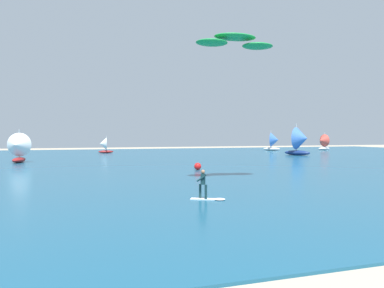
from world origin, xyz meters
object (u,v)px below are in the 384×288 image
Objects in this scene: kite at (235,41)px; sailboat_far_left at (301,141)px; sailboat_leading at (104,145)px; sailboat_near_shore at (274,141)px; sailboat_mid_left at (17,147)px; kitesurfer at (206,189)px; sailboat_far_right at (323,142)px; marker_buoy at (198,166)px.

kite is 41.62m from sailboat_far_left.
sailboat_leading is 38.68m from sailboat_near_shore.
sailboat_mid_left is at bearing -175.25° from sailboat_far_left.
kitesurfer is 13.36m from kite.
marker_buoy is (-45.67, -39.74, -1.59)m from sailboat_far_right.
sailboat_far_left reaches higher than sailboat_mid_left.
kitesurfer is at bearing -130.23° from sailboat_far_left.
sailboat_far_left is at bearing 37.81° from marker_buoy.
sailboat_near_shore is (33.10, 50.34, -8.72)m from kite.
kitesurfer is at bearing -123.57° from sailboat_near_shore.
sailboat_far_left reaches higher than sailboat_far_right.
sailboat_near_shore is at bearing 24.41° from sailboat_mid_left.
sailboat_leading is 0.80× the size of sailboat_mid_left.
kite reaches higher than sailboat_near_shore.
kite reaches higher than sailboat_far_right.
sailboat_near_shore is (-13.03, 0.46, 0.19)m from sailboat_far_right.
sailboat_mid_left is at bearing 124.68° from kite.
sailboat_near_shore is (38.68, 0.08, 0.54)m from sailboat_leading.
sailboat_leading is at bearing 90.63° from kitesurfer.
sailboat_leading reaches higher than marker_buoy.
kite is at bearing -55.32° from sailboat_mid_left.
sailboat_far_left is at bearing -107.48° from sailboat_near_shore.
marker_buoy is (0.45, 10.14, -10.49)m from kite.
sailboat_leading is 40.59m from marker_buoy.
sailboat_mid_left is 25.41m from marker_buoy.
sailboat_far_right reaches higher than marker_buoy.
sailboat_leading is 26.76m from sailboat_mid_left.
sailboat_leading is 4.73× the size of marker_buoy.
sailboat_far_right is at bearing -0.42° from sailboat_leading.
sailboat_far_left is 33.55m from marker_buoy.
sailboat_leading is (-0.63, 57.24, 1.00)m from kitesurfer.
sailboat_far_right reaches higher than kitesurfer.
marker_buoy is at bearing -81.45° from sailboat_leading.
kitesurfer is at bearing -89.37° from sailboat_leading.
sailboat_mid_left is at bearing -119.11° from sailboat_leading.
kite reaches higher than kitesurfer.
marker_buoy is (-26.45, -20.52, -2.22)m from sailboat_far_left.
sailboat_mid_left reaches higher than marker_buoy.
marker_buoy is (19.05, -16.74, -1.64)m from sailboat_mid_left.
marker_buoy is at bearing 72.50° from kitesurfer.
kite is at bearing -123.32° from sailboat_near_shore.
sailboat_leading reaches higher than kitesurfer.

